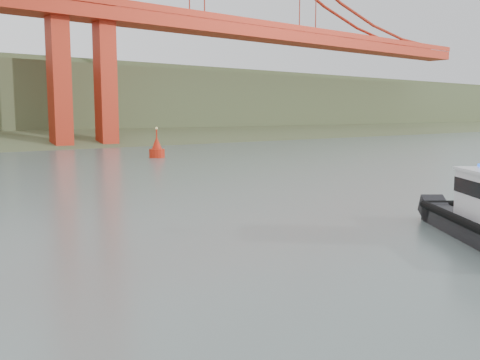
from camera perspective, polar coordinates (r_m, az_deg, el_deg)
The scene contains 2 objects.
ground at distance 19.02m, azimuth 12.92°, elevation -10.29°, with size 400.00×400.00×0.00m, color #51615C.
nav_buoy at distance 69.59m, azimuth -8.86°, elevation 3.28°, with size 2.00×2.00×4.16m.
Camera 1 is at (-14.40, -11.09, 5.63)m, focal length 40.00 mm.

